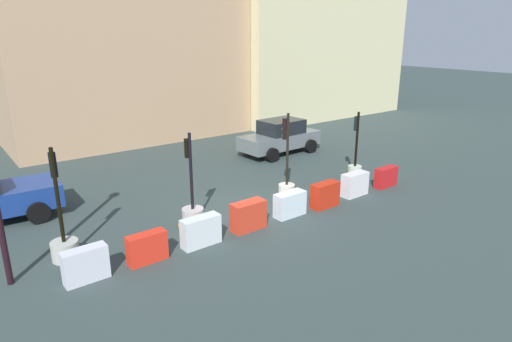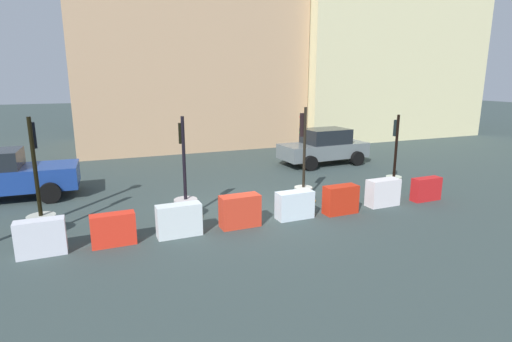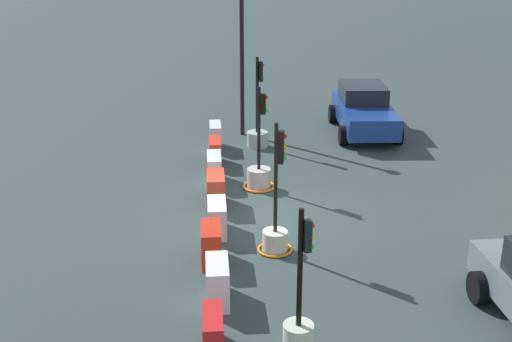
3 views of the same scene
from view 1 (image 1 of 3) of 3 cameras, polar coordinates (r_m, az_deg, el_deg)
The scene contains 15 objects.
ground_plane at distance 14.99m, azimuth -0.72°, elevation -5.37°, with size 120.00×120.00×0.00m, color #334140.
traffic_light_0 at distance 12.94m, azimuth -23.35°, elevation -8.34°, with size 0.71×0.71×3.08m.
traffic_light_1 at distance 14.00m, azimuth -8.09°, elevation -5.36°, with size 0.96×0.96×2.97m.
traffic_light_2 at distance 16.20m, azimuth 3.92°, elevation -1.60°, with size 0.84×0.84×3.11m.
traffic_light_3 at distance 18.87m, azimuth 12.55°, elevation 0.82°, with size 0.56×0.56×2.73m.
construction_barrier_0 at distance 11.74m, azimuth -20.98°, elevation -11.15°, with size 1.07×0.39×0.86m.
construction_barrier_1 at distance 12.17m, azimuth -13.77°, elevation -9.52°, with size 1.05×0.38×0.80m.
construction_barrier_2 at distance 12.77m, azimuth -7.07°, elevation -7.66°, with size 1.15×0.43×0.85m.
construction_barrier_3 at distance 13.63m, azimuth -1.00°, elevation -5.74°, with size 1.10×0.49×0.89m.
construction_barrier_4 at distance 14.66m, azimuth 4.35°, elevation -4.26°, with size 1.10×0.47×0.81m.
construction_barrier_5 at distance 15.52m, azimuth 8.82°, elevation -3.05°, with size 1.05×0.46×0.86m.
construction_barrier_6 at distance 16.79m, azimuth 12.51°, elevation -1.66°, with size 1.07×0.48×0.86m.
construction_barrier_7 at distance 18.05m, azimuth 16.29°, elevation -0.75°, with size 1.04×0.38×0.78m.
car_grey_saloon at distance 22.02m, azimuth 3.09°, elevation 4.39°, with size 4.22×2.22×1.67m.
building_main_facade at distance 26.98m, azimuth -17.39°, elevation 15.49°, with size 13.28×8.06×10.42m.
Camera 1 is at (-8.19, -11.12, 5.84)m, focal length 31.26 mm.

